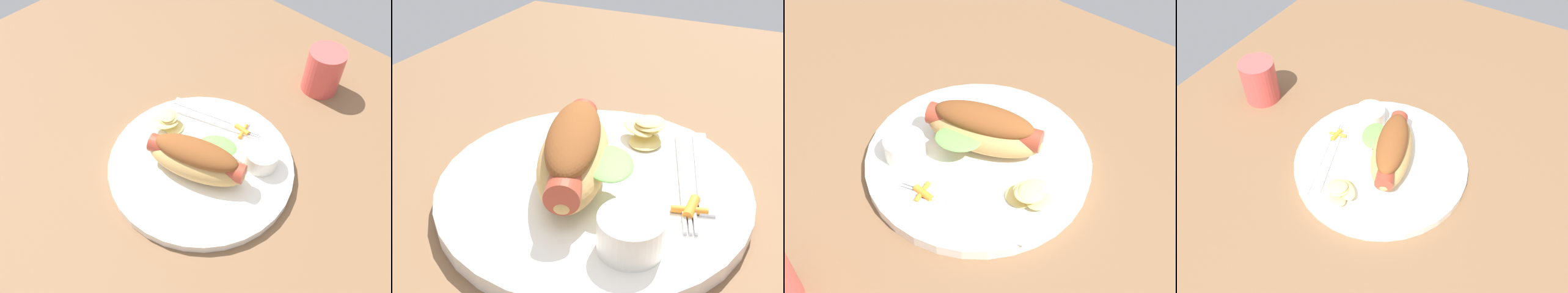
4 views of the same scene
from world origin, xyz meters
The scene contains 9 objects.
ground_plane centered at (0.00, 0.00, -0.90)cm, with size 120.00×90.00×1.80cm, color brown.
plate centered at (0.56, -2.13, 0.80)cm, with size 29.76×29.76×1.60cm, color white.
hot_dog centered at (1.20, -3.81, 4.80)cm, with size 17.12×12.77×6.31cm.
sauce_ramekin centered at (7.64, 4.28, 3.16)cm, with size 5.33×5.33×3.11cm, color white.
fork centered at (-3.69, 5.58, 1.80)cm, with size 15.47×6.31×0.40cm.
knife centered at (-5.47, 6.87, 1.78)cm, with size 14.17×1.40×0.36cm, color silver.
chips_pile centered at (-8.99, -0.22, 2.83)cm, with size 6.41×6.52×2.47cm.
carrot_garnish centered at (1.23, 7.43, 2.02)cm, with size 2.73×3.25×0.93cm.
drinking_cup centered at (3.79, 27.28, 4.26)cm, with size 6.78×6.78×8.52cm, color #D84C47.
Camera 4 is at (-40.24, -25.17, 57.76)cm, focal length 39.10 mm.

